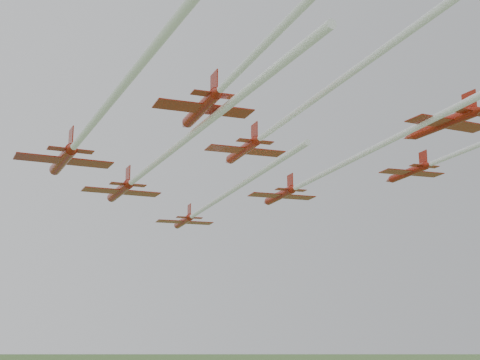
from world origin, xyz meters
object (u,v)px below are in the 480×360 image
jet_row3_left (92,124)px  jet_row4_left (291,18)px  jet_row3_mid (316,98)px  jet_row2_left (149,168)px  jet_lead (205,208)px  jet_row2_right (324,174)px

jet_row3_left → jet_row4_left: 20.32m
jet_row3_left → jet_row3_mid: 19.05m
jet_row4_left → jet_row3_left: bearing=114.8°
jet_row2_left → jet_lead: bearing=50.7°
jet_lead → jet_row3_mid: jet_row3_mid is taller
jet_row2_left → jet_row3_mid: bearing=-65.8°
jet_lead → jet_row2_left: 18.42m
jet_lead → jet_row2_left: (-13.57, -12.40, 1.12)m
jet_row2_right → jet_row3_mid: bearing=-117.1°
jet_row2_left → jet_row2_right: size_ratio=1.02×
jet_row2_left → jet_row3_mid: (6.01, -21.09, 2.57)m
jet_row3_mid → jet_row4_left: 19.62m
jet_lead → jet_row2_right: bearing=-55.4°
jet_lead → jet_row4_left: 52.24m
jet_lead → jet_row3_mid: 34.53m
jet_row3_mid → jet_row2_right: bearing=61.6°
jet_row3_left → jet_row2_left: bearing=60.2°
jet_lead → jet_row2_right: jet_row2_right is taller
jet_row4_left → jet_row3_mid: bearing=58.9°
jet_lead → jet_row3_left: jet_lead is taller
jet_row3_left → jet_row4_left: (4.79, -19.66, 1.90)m
jet_row2_right → jet_row4_left: (-27.22, -31.07, -0.41)m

